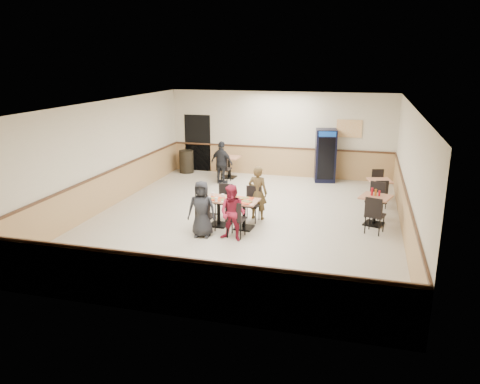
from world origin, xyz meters
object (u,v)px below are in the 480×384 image
(trash_bin, at_px, (186,161))
(lone_diner, at_px, (222,163))
(diner_woman_left, at_px, (202,209))
(back_table, at_px, (229,164))
(pepsi_cooler, at_px, (325,155))
(side_table_far, at_px, (379,187))
(main_table, at_px, (231,209))
(side_table_near, at_px, (375,206))
(diner_woman_right, at_px, (233,213))
(diner_man_opposite, at_px, (258,193))

(trash_bin, bearing_deg, lone_diner, -34.67)
(diner_woman_left, height_order, back_table, diner_woman_left)
(diner_woman_left, bearing_deg, pepsi_cooler, 62.25)
(lone_diner, height_order, side_table_far, lone_diner)
(main_table, distance_m, side_table_far, 4.80)
(main_table, xyz_separation_m, lone_diner, (-1.48, 4.00, 0.24))
(diner_woman_left, xyz_separation_m, back_table, (-0.98, 5.65, -0.17))
(side_table_near, bearing_deg, main_table, -162.39)
(diner_woman_left, distance_m, lone_diner, 4.89)
(side_table_far, xyz_separation_m, back_table, (-5.09, 1.70, 0.05))
(diner_woman_left, xyz_separation_m, diner_woman_right, (0.77, -0.06, -0.02))
(lone_diner, xyz_separation_m, side_table_near, (4.95, -2.90, -0.22))
(diner_woman_right, relative_size, trash_bin, 1.59)
(trash_bin, bearing_deg, side_table_far, -16.68)
(side_table_near, height_order, back_table, back_table)
(trash_bin, bearing_deg, pepsi_cooler, 0.48)
(main_table, height_order, diner_woman_left, diner_woman_left)
(diner_woman_left, relative_size, back_table, 1.78)
(main_table, height_order, side_table_near, side_table_near)
(side_table_near, distance_m, pepsi_cooler, 4.48)
(diner_man_opposite, distance_m, side_table_far, 3.93)
(side_table_near, relative_size, back_table, 1.16)
(diner_man_opposite, bearing_deg, diner_woman_left, 64.56)
(main_table, height_order, diner_man_opposite, diner_man_opposite)
(side_table_near, bearing_deg, trash_bin, 148.49)
(diner_woman_left, relative_size, side_table_far, 1.75)
(lone_diner, bearing_deg, main_table, 128.74)
(pepsi_cooler, bearing_deg, diner_man_opposite, -116.70)
(lone_diner, relative_size, pepsi_cooler, 0.80)
(lone_diner, height_order, side_table_near, lone_diner)
(main_table, xyz_separation_m, side_table_near, (3.47, 1.10, 0.02))
(side_table_far, height_order, pepsi_cooler, pepsi_cooler)
(diner_man_opposite, height_order, pepsi_cooler, pepsi_cooler)
(main_table, bearing_deg, trash_bin, 125.87)
(main_table, relative_size, pepsi_cooler, 0.78)
(diner_woman_right, xyz_separation_m, side_table_near, (3.19, 1.95, -0.16))
(side_table_far, height_order, trash_bin, trash_bin)
(diner_man_opposite, distance_m, lone_diner, 3.77)
(back_table, bearing_deg, side_table_near, -37.21)
(lone_diner, relative_size, trash_bin, 1.74)
(pepsi_cooler, distance_m, trash_bin, 5.10)
(pepsi_cooler, bearing_deg, back_table, 176.88)
(pepsi_cooler, bearing_deg, side_table_far, -59.67)
(diner_woman_left, relative_size, lone_diner, 0.94)
(trash_bin, bearing_deg, back_table, -11.30)
(diner_woman_left, distance_m, diner_woman_right, 0.78)
(lone_diner, distance_m, pepsi_cooler, 3.56)
(diner_woman_left, bearing_deg, side_table_near, 18.92)
(main_table, bearing_deg, diner_woman_left, -117.90)
(diner_woman_left, xyz_separation_m, side_table_far, (4.11, 3.95, -0.23))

